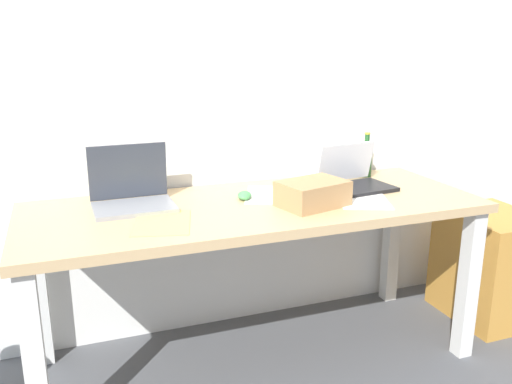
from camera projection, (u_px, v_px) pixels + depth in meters
The scene contains 12 objects.
ground_plane at pixel (256, 357), 2.49m from camera, with size 8.00×8.00×0.00m, color #515459.
back_wall at pixel (225, 66), 2.53m from camera, with size 5.20×0.08×2.60m, color white.
desk at pixel (256, 224), 2.32m from camera, with size 1.94×0.73×0.75m.
laptop_left at pixel (132, 194), 2.23m from camera, with size 0.33×0.25×0.25m.
laptop_right at pixel (355, 179), 2.52m from camera, with size 0.33×0.28×0.20m.
beer_bottle at pixel (366, 160), 2.74m from camera, with size 0.06×0.06×0.23m.
computer_mouse at pixel (244, 195), 2.35m from camera, with size 0.06×0.10×0.03m, color #4C9E56.
cardboard_box at pixel (313, 194), 2.24m from camera, with size 0.27×0.19×0.11m, color tan.
paper_sheet_near_back at pixel (270, 195), 2.41m from camera, with size 0.21×0.30×0.00m, color white.
paper_sheet_front_right at pixel (363, 199), 2.34m from camera, with size 0.21×0.30×0.00m, color white.
paper_sheet_front_left at pixel (162, 223), 2.04m from camera, with size 0.21×0.30×0.00m, color #F4E06B.
filing_cabinet at pixel (490, 265), 2.82m from camera, with size 0.40×0.48×0.56m, color #C68938.
Camera 1 is at (-0.76, -2.06, 1.41)m, focal length 37.72 mm.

